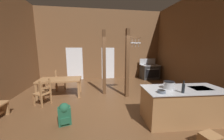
% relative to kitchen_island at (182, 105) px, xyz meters
% --- Properties ---
extents(ground_plane, '(8.60, 9.22, 0.10)m').
position_rel_kitchen_island_xyz_m(ground_plane, '(-1.78, 1.12, -0.52)').
color(ground_plane, brown).
extents(wall_back, '(8.60, 0.14, 4.42)m').
position_rel_kitchen_island_xyz_m(wall_back, '(-1.78, 5.40, 1.74)').
color(wall_back, brown).
rests_on(wall_back, ground_plane).
extents(wall_right, '(0.14, 9.22, 4.42)m').
position_rel_kitchen_island_xyz_m(wall_right, '(2.19, 1.12, 1.74)').
color(wall_right, brown).
rests_on(wall_right, ground_plane).
extents(glazed_door_back_left, '(1.00, 0.01, 2.05)m').
position_rel_kitchen_island_xyz_m(glazed_door_back_left, '(-3.54, 5.32, 0.56)').
color(glazed_door_back_left, white).
rests_on(glazed_door_back_left, ground_plane).
extents(glazed_panel_back_right, '(0.84, 0.01, 2.05)m').
position_rel_kitchen_island_xyz_m(glazed_panel_back_right, '(-1.39, 5.32, 0.56)').
color(glazed_panel_back_right, white).
rests_on(glazed_panel_back_right, ground_plane).
extents(kitchen_island, '(2.22, 1.11, 0.94)m').
position_rel_kitchen_island_xyz_m(kitchen_island, '(0.00, 0.00, 0.00)').
color(kitchen_island, '#9E7044').
rests_on(kitchen_island, ground_plane).
extents(stove_range, '(1.18, 0.87, 1.32)m').
position_rel_kitchen_island_xyz_m(stove_range, '(1.32, 4.77, 0.01)').
color(stove_range, '#313131').
rests_on(stove_range, ground_plane).
extents(support_post_with_pot_rack, '(0.66, 0.24, 2.77)m').
position_rel_kitchen_island_xyz_m(support_post_with_pot_rack, '(-1.00, 1.99, 1.02)').
color(support_post_with_pot_rack, brown).
rests_on(support_post_with_pot_rack, ground_plane).
extents(support_post_center, '(0.14, 0.14, 2.77)m').
position_rel_kitchen_island_xyz_m(support_post_center, '(-1.93, 2.47, 0.92)').
color(support_post_center, brown).
rests_on(support_post_center, ground_plane).
extents(step_stool, '(0.41, 0.34, 0.30)m').
position_rel_kitchen_island_xyz_m(step_stool, '(-0.12, -0.98, -0.29)').
color(step_stool, '#9E7044').
rests_on(step_stool, ground_plane).
extents(dining_table, '(1.71, 0.91, 0.74)m').
position_rel_kitchen_island_xyz_m(dining_table, '(-3.80, 2.52, 0.18)').
color(dining_table, '#9E7044').
rests_on(dining_table, ground_plane).
extents(ladderback_chair_near_window, '(0.61, 0.61, 0.95)m').
position_rel_kitchen_island_xyz_m(ladderback_chair_near_window, '(-4.19, 1.67, -0.02)').
color(ladderback_chair_near_window, '#9E7044').
rests_on(ladderback_chair_near_window, ground_plane).
extents(ladderback_chair_by_post, '(0.53, 0.53, 0.95)m').
position_rel_kitchen_island_xyz_m(ladderback_chair_by_post, '(-4.05, 3.41, -0.02)').
color(ladderback_chair_by_post, '#9E7044').
rests_on(ladderback_chair_by_post, ground_plane).
extents(backpack, '(0.36, 0.35, 0.60)m').
position_rel_kitchen_island_xyz_m(backpack, '(-3.20, 0.33, -0.15)').
color(backpack, '#1E5138').
rests_on(backpack, ground_plane).
extents(stockpot_on_counter, '(0.35, 0.28, 0.20)m').
position_rel_kitchen_island_xyz_m(stockpot_on_counter, '(-0.41, 0.07, 0.57)').
color(stockpot_on_counter, '#B7BABF').
rests_on(stockpot_on_counter, kitchen_island).
extents(mixing_bowl_on_counter, '(0.19, 0.19, 0.07)m').
position_rel_kitchen_island_xyz_m(mixing_bowl_on_counter, '(-0.79, -0.21, 0.50)').
color(mixing_bowl_on_counter, slate).
rests_on(mixing_bowl_on_counter, kitchen_island).
extents(bottle_tall_on_counter, '(0.07, 0.07, 0.31)m').
position_rel_kitchen_island_xyz_m(bottle_tall_on_counter, '(-0.27, -0.29, 0.59)').
color(bottle_tall_on_counter, '#1E2328').
rests_on(bottle_tall_on_counter, kitchen_island).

